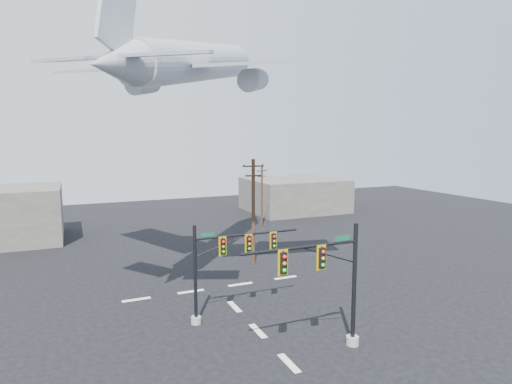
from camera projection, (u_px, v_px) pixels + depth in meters
name	position (u px, v px, depth m)	size (l,w,h in m)	color
ground	(289.00, 363.00, 22.05)	(120.00, 120.00, 0.00)	black
lane_markings	(249.00, 322.00, 26.90)	(14.00, 21.20, 0.01)	silver
signal_mast_near	(332.00, 284.00, 22.87)	(7.09, 0.77, 6.97)	#9A988C
signal_mast_far	(223.00, 265.00, 26.90)	(7.33, 0.69, 6.27)	#9A988C
utility_pole_a	(253.00, 210.00, 38.59)	(1.91, 0.44, 9.60)	#47321E
utility_pole_b	(262.00, 196.00, 54.49)	(1.54, 0.50, 7.75)	#47321E
power_lines	(258.00, 169.00, 46.07)	(8.82, 14.21, 0.03)	black
airliner	(197.00, 63.00, 32.92)	(21.78, 23.35, 7.20)	#AFB3BB
building_right	(294.00, 195.00, 66.78)	(14.00, 12.00, 5.00)	slate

